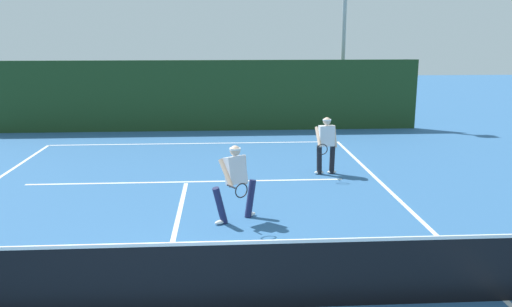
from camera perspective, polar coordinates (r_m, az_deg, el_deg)
court_line_baseline_far at (r=18.55m, az=-6.53°, el=1.08°), size 9.98×0.10×0.01m
court_line_sideline_right at (r=8.72m, az=25.20°, el=-14.06°), size 0.10×22.79×0.01m
court_line_service at (r=13.84m, az=-7.47°, el=-3.03°), size 8.13×0.10×0.01m
court_line_centre at (r=10.68m, az=-8.61°, el=-7.95°), size 0.10×6.40×0.01m
tennis_net at (r=7.55m, az=-10.79°, el=-12.89°), size 10.94×0.09×1.09m
player_near at (r=10.73m, az=-2.22°, el=-2.86°), size 0.96×1.08×1.58m
player_far at (r=14.41m, az=7.53°, el=1.09°), size 0.68×0.85×1.56m
back_fence_windscreen at (r=20.77m, az=-6.30°, el=6.16°), size 17.28×0.12×2.73m
light_pole at (r=22.79m, az=9.50°, el=15.58°), size 0.55×0.44×8.09m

